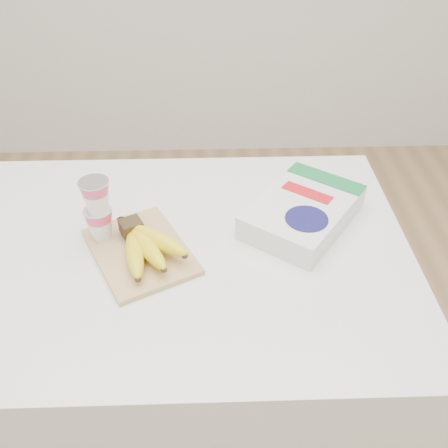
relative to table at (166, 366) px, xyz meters
name	(u,v)px	position (x,y,z in m)	size (l,w,h in m)	color
room	(129,53)	(0.00, 0.00, 0.90)	(4.00, 4.00, 4.00)	tan
table	(166,366)	(0.00, 0.00, 0.00)	(1.20, 0.80, 0.90)	silver
cutting_board	(140,251)	(-0.03, -0.02, 0.45)	(0.20, 0.27, 0.01)	tan
bananas	(145,245)	(-0.01, -0.03, 0.49)	(0.18, 0.21, 0.06)	#382816
yogurt_stack	(98,208)	(-0.12, 0.03, 0.55)	(0.07, 0.07, 0.16)	white
cereal_box	(303,212)	(0.36, 0.09, 0.48)	(0.33, 0.35, 0.07)	white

